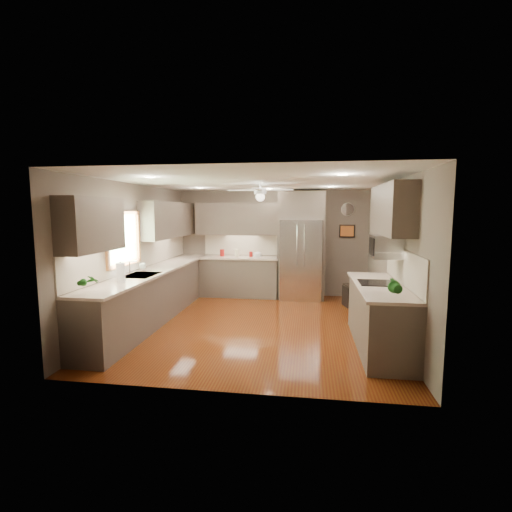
% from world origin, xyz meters
% --- Properties ---
extents(floor, '(5.00, 5.00, 0.00)m').
position_xyz_m(floor, '(0.00, 0.00, 0.00)').
color(floor, '#4E1A0A').
rests_on(floor, ground).
extents(ceiling, '(5.00, 5.00, 0.00)m').
position_xyz_m(ceiling, '(0.00, 0.00, 2.50)').
color(ceiling, white).
rests_on(ceiling, ground).
extents(wall_back, '(4.50, 0.00, 4.50)m').
position_xyz_m(wall_back, '(0.00, 2.50, 1.25)').
color(wall_back, '#65584D').
rests_on(wall_back, ground).
extents(wall_front, '(4.50, 0.00, 4.50)m').
position_xyz_m(wall_front, '(0.00, -2.50, 1.25)').
color(wall_front, '#65584D').
rests_on(wall_front, ground).
extents(wall_left, '(0.00, 5.00, 5.00)m').
position_xyz_m(wall_left, '(-2.25, 0.00, 1.25)').
color(wall_left, '#65584D').
rests_on(wall_left, ground).
extents(wall_right, '(0.00, 5.00, 5.00)m').
position_xyz_m(wall_right, '(2.25, 0.00, 1.25)').
color(wall_right, '#65584D').
rests_on(wall_right, ground).
extents(canister_a, '(0.11, 0.11, 0.17)m').
position_xyz_m(canister_a, '(-1.17, 2.26, 1.02)').
color(canister_a, maroon).
rests_on(canister_a, back_run).
extents(canister_c, '(0.12, 0.12, 0.17)m').
position_xyz_m(canister_c, '(-0.80, 2.22, 1.03)').
color(canister_c, beige).
rests_on(canister_c, back_run).
extents(canister_d, '(0.10, 0.10, 0.12)m').
position_xyz_m(canister_d, '(-0.48, 2.24, 1.00)').
color(canister_d, maroon).
rests_on(canister_d, back_run).
extents(soap_bottle, '(0.10, 0.11, 0.19)m').
position_xyz_m(soap_bottle, '(-2.07, -0.10, 1.04)').
color(soap_bottle, white).
rests_on(soap_bottle, left_run).
extents(potted_plant_left, '(0.19, 0.15, 0.32)m').
position_xyz_m(potted_plant_left, '(-1.97, -1.93, 1.10)').
color(potted_plant_left, '#1C5C1A').
rests_on(potted_plant_left, left_run).
extents(potted_plant_right, '(0.21, 0.17, 0.35)m').
position_xyz_m(potted_plant_right, '(1.90, -1.80, 1.12)').
color(potted_plant_right, '#1C5C1A').
rests_on(potted_plant_right, right_run).
extents(bowl, '(0.25, 0.25, 0.05)m').
position_xyz_m(bowl, '(-0.31, 2.20, 0.96)').
color(bowl, beige).
rests_on(bowl, back_run).
extents(left_run, '(0.65, 4.70, 1.45)m').
position_xyz_m(left_run, '(-1.95, 0.15, 0.48)').
color(left_run, '#4E4438').
rests_on(left_run, ground).
extents(back_run, '(1.85, 0.65, 1.45)m').
position_xyz_m(back_run, '(-0.72, 2.20, 0.48)').
color(back_run, '#4E4438').
rests_on(back_run, ground).
extents(uppers, '(4.50, 4.70, 0.95)m').
position_xyz_m(uppers, '(-0.74, 0.71, 1.87)').
color(uppers, '#4E4438').
rests_on(uppers, wall_left).
extents(window, '(0.05, 1.12, 0.92)m').
position_xyz_m(window, '(-2.22, -0.50, 1.55)').
color(window, '#BFF2B2').
rests_on(window, wall_left).
extents(sink, '(0.50, 0.70, 0.32)m').
position_xyz_m(sink, '(-1.93, -0.50, 0.91)').
color(sink, silver).
rests_on(sink, left_run).
extents(refrigerator, '(1.06, 0.75, 2.45)m').
position_xyz_m(refrigerator, '(0.70, 2.16, 1.19)').
color(refrigerator, silver).
rests_on(refrigerator, ground).
extents(right_run, '(0.70, 2.20, 1.45)m').
position_xyz_m(right_run, '(1.93, -0.80, 0.48)').
color(right_run, '#4E4438').
rests_on(right_run, ground).
extents(microwave, '(0.43, 0.55, 0.34)m').
position_xyz_m(microwave, '(2.03, -0.55, 1.48)').
color(microwave, silver).
rests_on(microwave, wall_right).
extents(ceiling_fan, '(1.18, 1.18, 0.32)m').
position_xyz_m(ceiling_fan, '(-0.00, 0.30, 2.33)').
color(ceiling_fan, white).
rests_on(ceiling_fan, ceiling).
extents(recessed_lights, '(2.84, 3.14, 0.01)m').
position_xyz_m(recessed_lights, '(-0.04, 0.40, 2.49)').
color(recessed_lights, white).
rests_on(recessed_lights, ceiling).
extents(wall_clock, '(0.30, 0.03, 0.30)m').
position_xyz_m(wall_clock, '(1.75, 2.48, 2.05)').
color(wall_clock, white).
rests_on(wall_clock, wall_back).
extents(framed_print, '(0.36, 0.03, 0.30)m').
position_xyz_m(framed_print, '(1.75, 2.48, 1.55)').
color(framed_print, black).
rests_on(framed_print, wall_back).
extents(stool, '(0.46, 0.46, 0.46)m').
position_xyz_m(stool, '(1.83, 1.53, 0.24)').
color(stool, black).
rests_on(stool, ground).
extents(paper_towel, '(0.13, 0.13, 0.33)m').
position_xyz_m(paper_towel, '(-1.94, -1.16, 1.08)').
color(paper_towel, white).
rests_on(paper_towel, left_run).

